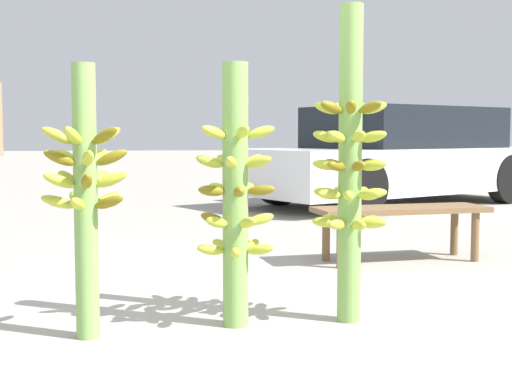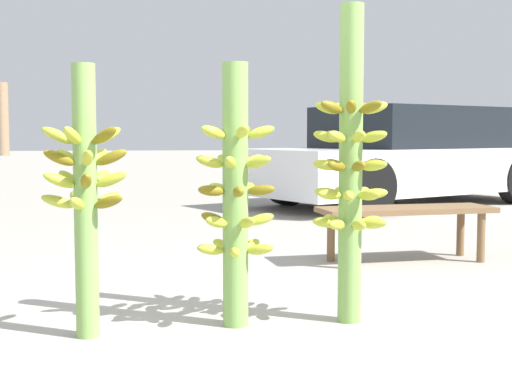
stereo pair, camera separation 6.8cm
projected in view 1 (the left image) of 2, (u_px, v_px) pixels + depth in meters
ground_plane at (222, 334)px, 3.40m from camera, size 80.00×80.00×0.00m
banana_stalk_left at (85, 191)px, 3.29m from camera, size 0.41×0.41×1.28m
banana_stalk_center at (235, 194)px, 3.50m from camera, size 0.40×0.40×1.30m
banana_stalk_right at (350, 165)px, 3.58m from camera, size 0.39×0.39×1.60m
market_bench at (401, 215)px, 5.34m from camera, size 1.34×0.53×0.41m
parked_car at (398, 157)px, 9.75m from camera, size 4.76×3.51×1.32m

